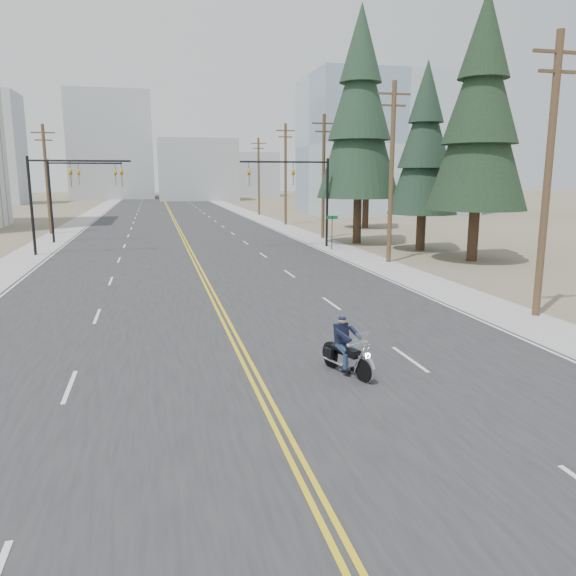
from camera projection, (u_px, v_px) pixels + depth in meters
The scene contains 24 objects.
ground_plane at pixel (282, 433), 12.53m from camera, with size 400.00×400.00×0.00m, color #776D56.
road at pixel (172, 216), 79.30m from camera, with size 20.00×200.00×0.01m, color #303033.
sidewalk_left at pixel (87, 218), 76.68m from camera, with size 3.00×200.00×0.01m, color #A5A5A0.
sidewalk_right at pixel (252, 215), 81.92m from camera, with size 3.00×200.00×0.01m, color #A5A5A0.
traffic_mast_left at pixel (60, 186), 40.04m from camera, with size 7.10×0.26×7.00m.
traffic_mast_right at pixel (303, 185), 44.13m from camera, with size 7.10×0.26×7.00m.
traffic_mast_far at pixel (71, 185), 47.61m from camera, with size 6.10×0.26×7.00m.
street_sign at pixel (332, 227), 43.25m from camera, with size 0.90×0.06×2.62m.
utility_pole_a at pixel (548, 173), 21.89m from camera, with size 2.20×0.30×11.00m.
utility_pole_b at pixel (392, 170), 36.14m from camera, with size 2.20×0.30×11.50m.
utility_pole_c at pixel (323, 175), 50.50m from camera, with size 2.20×0.30×11.00m.
utility_pole_d at pixel (286, 173), 64.76m from camera, with size 2.20×0.30×11.50m.
utility_pole_e at pixel (259, 175), 81.02m from camera, with size 2.20×0.30×11.00m.
utility_pole_left at pixel (47, 178), 54.39m from camera, with size 2.20×0.30×10.50m.
glass_building at pixel (386, 146), 84.62m from camera, with size 24.00×16.00×20.00m, color #9EB5CC.
haze_bldg_b at pixel (197, 170), 132.20m from camera, with size 18.00×14.00×14.00m, color #ADB2B7.
haze_bldg_c at pixel (347, 161), 124.79m from camera, with size 16.00×12.00×18.00m, color #B7BCC6.
haze_bldg_d at pixel (112, 146), 140.78m from camera, with size 20.00×15.00×26.00m, color #ADB2B7.
haze_bldg_e at pixel (251, 175), 160.11m from camera, with size 14.00×14.00×12.00m, color #B7BCC6.
motorcyclist at pixel (348, 347), 16.07m from camera, with size 0.92×2.14×1.67m, color black, non-canonical shape.
conifer_near at pixel (481, 109), 35.98m from camera, with size 6.50×6.50×17.19m.
conifer_mid at pixel (425, 143), 41.79m from camera, with size 5.24×5.24×13.97m.
conifer_tall at pixel (360, 109), 45.71m from camera, with size 6.89×6.89×19.15m.
conifer_far at pixel (367, 141), 60.24m from camera, with size 6.09×6.09×16.32m.
Camera 1 is at (-2.57, -11.37, 5.63)m, focal length 35.00 mm.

